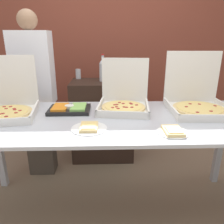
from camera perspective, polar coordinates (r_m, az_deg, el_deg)
ground_plane at (r=2.20m, az=0.00°, el=-24.41°), size 16.00×16.00×0.00m
brick_wall_behind at (r=3.30m, az=-0.95°, el=16.98°), size 10.00×0.06×2.80m
buffet_table at (r=1.75m, az=0.00°, el=-4.60°), size 2.38×0.93×0.91m
pizza_box_far_right at (r=1.92m, az=3.08°, el=3.10°), size 0.48×0.49×0.42m
pizza_box_near_left at (r=1.97m, az=-25.88°, el=1.75°), size 0.53×0.54×0.46m
pizza_box_far_left at (r=2.02m, az=21.34°, el=2.86°), size 0.51×0.52×0.49m
paper_plate_front_right at (r=1.52m, az=-6.00°, el=-4.01°), size 0.25×0.25×0.03m
paper_plate_front_center at (r=1.50m, az=15.64°, el=-4.86°), size 0.21×0.21×0.03m
veggie_tray at (r=1.90m, az=-11.04°, el=0.82°), size 0.35×0.26×0.05m
sideboard_podium at (r=2.82m, az=-2.42°, el=-2.05°), size 0.77×0.50×1.00m
soda_bottle at (r=2.67m, az=-2.41°, el=11.00°), size 0.09×0.09×0.32m
soda_can_silver at (r=2.88m, az=-8.83°, el=9.82°), size 0.07×0.07×0.12m
soda_can_colored at (r=2.73m, az=2.28°, el=9.54°), size 0.07×0.07×0.12m
person_guest_plaid at (r=2.47m, az=-19.25°, el=4.12°), size 0.40×0.22×1.77m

